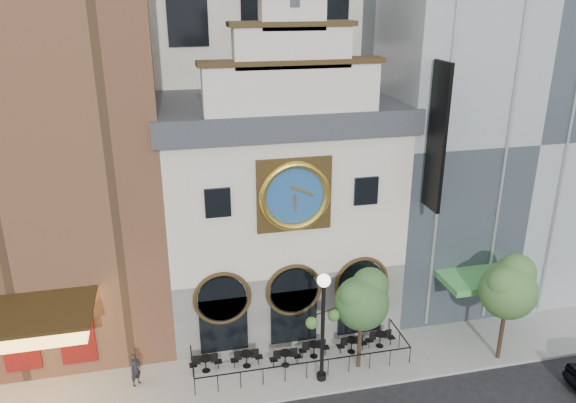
{
  "coord_description": "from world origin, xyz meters",
  "views": [
    {
      "loc": [
        -5.88,
        -20.19,
        17.56
      ],
      "look_at": [
        0.19,
        6.0,
        7.43
      ],
      "focal_mm": 35.0,
      "sensor_mm": 36.0,
      "label": 1
    }
  ],
  "objects_px": {
    "bistro_5": "(380,339)",
    "tree_left": "(362,299)",
    "pedestrian": "(135,370)",
    "bistro_0": "(206,363)",
    "bistro_3": "(314,349)",
    "bistro_4": "(352,344)",
    "tree_right": "(509,286)",
    "lamppost": "(323,316)",
    "bistro_1": "(247,358)",
    "bistro_2": "(285,358)"
  },
  "relations": [
    {
      "from": "bistro_3",
      "to": "bistro_4",
      "type": "relative_size",
      "value": 1.0
    },
    {
      "from": "pedestrian",
      "to": "tree_right",
      "type": "bearing_deg",
      "value": -52.57
    },
    {
      "from": "bistro_1",
      "to": "bistro_2",
      "type": "height_order",
      "value": "same"
    },
    {
      "from": "tree_left",
      "to": "bistro_2",
      "type": "bearing_deg",
      "value": 166.93
    },
    {
      "from": "bistro_1",
      "to": "tree_left",
      "type": "xyz_separation_m",
      "value": [
        5.42,
        -1.2,
        3.32
      ]
    },
    {
      "from": "bistro_4",
      "to": "tree_left",
      "type": "bearing_deg",
      "value": -89.95
    },
    {
      "from": "bistro_2",
      "to": "tree_right",
      "type": "distance_m",
      "value": 11.4
    },
    {
      "from": "bistro_3",
      "to": "pedestrian",
      "type": "height_order",
      "value": "pedestrian"
    },
    {
      "from": "bistro_2",
      "to": "pedestrian",
      "type": "distance_m",
      "value": 7.15
    },
    {
      "from": "lamppost",
      "to": "bistro_5",
      "type": "bearing_deg",
      "value": 7.93
    },
    {
      "from": "bistro_5",
      "to": "tree_right",
      "type": "xyz_separation_m",
      "value": [
        5.53,
        -2.19,
        3.59
      ]
    },
    {
      "from": "bistro_0",
      "to": "bistro_4",
      "type": "relative_size",
      "value": 1.0
    },
    {
      "from": "bistro_2",
      "to": "bistro_3",
      "type": "bearing_deg",
      "value": 13.83
    },
    {
      "from": "bistro_0",
      "to": "lamppost",
      "type": "bearing_deg",
      "value": -19.11
    },
    {
      "from": "lamppost",
      "to": "pedestrian",
      "type": "bearing_deg",
      "value": 150.95
    },
    {
      "from": "bistro_3",
      "to": "bistro_4",
      "type": "xyz_separation_m",
      "value": [
        1.98,
        -0.07,
        0.0
      ]
    },
    {
      "from": "bistro_0",
      "to": "pedestrian",
      "type": "distance_m",
      "value": 3.3
    },
    {
      "from": "bistro_2",
      "to": "tree_right",
      "type": "relative_size",
      "value": 0.29
    },
    {
      "from": "bistro_1",
      "to": "bistro_0",
      "type": "bearing_deg",
      "value": 177.57
    },
    {
      "from": "bistro_1",
      "to": "bistro_3",
      "type": "bearing_deg",
      "value": 0.16
    },
    {
      "from": "bistro_4",
      "to": "bistro_3",
      "type": "bearing_deg",
      "value": 177.9
    },
    {
      "from": "bistro_5",
      "to": "tree_left",
      "type": "bearing_deg",
      "value": -141.3
    },
    {
      "from": "bistro_3",
      "to": "bistro_5",
      "type": "bearing_deg",
      "value": 1.26
    },
    {
      "from": "pedestrian",
      "to": "lamppost",
      "type": "height_order",
      "value": "lamppost"
    },
    {
      "from": "bistro_2",
      "to": "bistro_4",
      "type": "distance_m",
      "value": 3.56
    },
    {
      "from": "bistro_5",
      "to": "pedestrian",
      "type": "bearing_deg",
      "value": -178.79
    },
    {
      "from": "pedestrian",
      "to": "bistro_5",
      "type": "bearing_deg",
      "value": -45.16
    },
    {
      "from": "bistro_5",
      "to": "lamppost",
      "type": "xyz_separation_m",
      "value": [
        -3.71,
        -1.85,
        3.02
      ]
    },
    {
      "from": "bistro_0",
      "to": "pedestrian",
      "type": "height_order",
      "value": "pedestrian"
    },
    {
      "from": "bistro_0",
      "to": "tree_left",
      "type": "distance_m",
      "value": 8.23
    },
    {
      "from": "bistro_3",
      "to": "lamppost",
      "type": "distance_m",
      "value": 3.5
    },
    {
      "from": "bistro_1",
      "to": "bistro_2",
      "type": "relative_size",
      "value": 1.0
    },
    {
      "from": "bistro_3",
      "to": "bistro_0",
      "type": "bearing_deg",
      "value": 179.21
    },
    {
      "from": "bistro_4",
      "to": "bistro_1",
      "type": "bearing_deg",
      "value": 179.34
    },
    {
      "from": "bistro_0",
      "to": "bistro_1",
      "type": "relative_size",
      "value": 1.0
    },
    {
      "from": "bistro_0",
      "to": "bistro_3",
      "type": "xyz_separation_m",
      "value": [
        5.44,
        -0.07,
        0.0
      ]
    },
    {
      "from": "bistro_4",
      "to": "tree_right",
      "type": "xyz_separation_m",
      "value": [
        7.14,
        -2.04,
        3.59
      ]
    },
    {
      "from": "bistro_5",
      "to": "bistro_0",
      "type": "bearing_deg",
      "value": -179.98
    },
    {
      "from": "bistro_1",
      "to": "lamppost",
      "type": "height_order",
      "value": "lamppost"
    },
    {
      "from": "lamppost",
      "to": "tree_left",
      "type": "bearing_deg",
      "value": -3.61
    },
    {
      "from": "bistro_3",
      "to": "pedestrian",
      "type": "relative_size",
      "value": 0.96
    },
    {
      "from": "bistro_2",
      "to": "bistro_5",
      "type": "xyz_separation_m",
      "value": [
        5.15,
        0.46,
        0.0
      ]
    },
    {
      "from": "bistro_4",
      "to": "tree_right",
      "type": "height_order",
      "value": "tree_right"
    },
    {
      "from": "bistro_1",
      "to": "lamppost",
      "type": "distance_m",
      "value": 4.82
    },
    {
      "from": "bistro_5",
      "to": "pedestrian",
      "type": "distance_m",
      "value": 12.3
    },
    {
      "from": "bistro_5",
      "to": "tree_right",
      "type": "relative_size",
      "value": 0.29
    },
    {
      "from": "bistro_1",
      "to": "bistro_3",
      "type": "height_order",
      "value": "same"
    },
    {
      "from": "bistro_2",
      "to": "bistro_4",
      "type": "height_order",
      "value": "same"
    },
    {
      "from": "bistro_2",
      "to": "pedestrian",
      "type": "relative_size",
      "value": 0.96
    },
    {
      "from": "lamppost",
      "to": "tree_right",
      "type": "distance_m",
      "value": 9.26
    }
  ]
}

